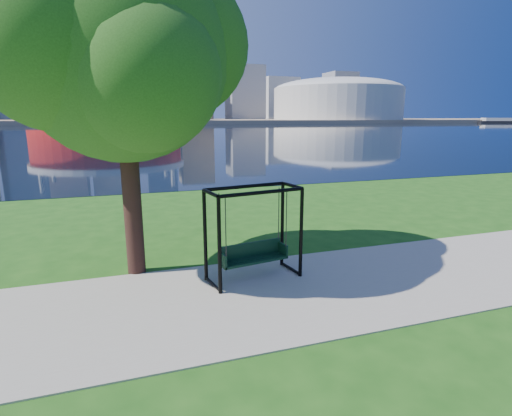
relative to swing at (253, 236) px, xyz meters
name	(u,v)px	position (x,y,z in m)	size (l,w,h in m)	color
ground	(247,287)	(-0.28, -0.42, -1.03)	(900.00, 900.00, 0.00)	#1E5114
path	(254,296)	(-0.28, -0.92, -1.01)	(120.00, 4.00, 0.03)	#9E937F
river	(131,131)	(-0.28, 101.58, -1.02)	(900.00, 180.00, 0.02)	black
far_bank	(124,121)	(-0.28, 305.58, -0.03)	(900.00, 228.00, 2.00)	#937F60
stadium	(105,97)	(-10.28, 234.58, 13.20)	(83.00, 83.00, 32.00)	maroon
arena	(338,98)	(134.72, 234.58, 14.85)	(84.00, 84.00, 26.56)	beige
skyline	(115,72)	(-4.55, 318.97, 34.86)	(392.00, 66.00, 96.50)	gray
swing	(253,236)	(0.00, 0.00, 0.00)	(2.19, 1.23, 2.12)	black
park_tree	(119,49)	(-2.57, 1.29, 3.99)	(5.81, 5.25, 7.22)	black
barge	(503,121)	(225.72, 186.30, 0.40)	(32.34, 18.79, 3.14)	black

